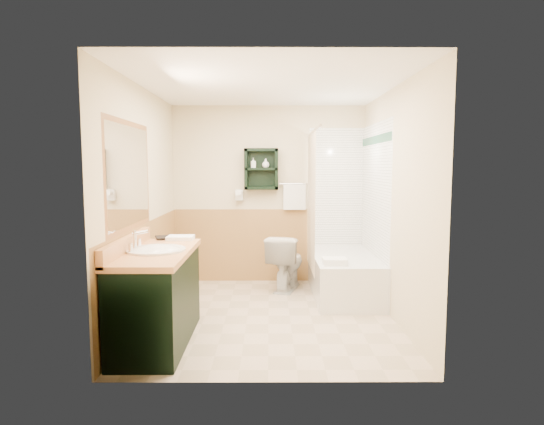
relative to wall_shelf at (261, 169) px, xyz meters
The scene contains 25 objects.
floor 2.09m from the wall_shelf, 85.93° to the right, with size 3.00×3.00×0.00m, color #C0A88C.
back_wall 0.38m from the wall_shelf, 48.99° to the left, with size 2.60×0.04×2.40m, color #F1E8BD.
left_wall 1.89m from the wall_shelf, 130.97° to the right, with size 0.04×3.00×2.40m, color #F1E8BD.
right_wall 2.03m from the wall_shelf, 44.70° to the right, with size 0.04×3.00×2.40m, color #F1E8BD.
ceiling 1.66m from the wall_shelf, 85.93° to the right, with size 2.60×3.00×0.04m, color white.
wainscot_left 2.12m from the wall_shelf, 130.14° to the right, with size 2.98×2.98×1.00m, color tan, non-canonical shape.
wainscot_back 1.06m from the wall_shelf, 38.66° to the left, with size 2.58×2.58×1.00m, color tan, non-canonical shape.
mirror_frame 2.28m from the wall_shelf, 120.90° to the right, with size 1.30×1.30×1.00m, color brown, non-canonical shape.
mirror_glass 2.28m from the wall_shelf, 120.79° to the right, with size 1.20×1.20×0.90m, color white, non-canonical shape.
tile_right 1.61m from the wall_shelf, 25.39° to the right, with size 1.50×1.50×2.10m, color white, non-canonical shape.
tile_back 1.23m from the wall_shelf, ahead, with size 0.95×0.95×2.10m, color white, non-canonical shape.
tile_accent 1.56m from the wall_shelf, 25.55° to the right, with size 1.50×1.50×0.10m, color #14492F, non-canonical shape.
wall_shelf is the anchor object (origin of this frame).
hair_dryer 0.46m from the wall_shelf, behind, with size 0.10×0.24×0.18m, color silver, non-canonical shape.
towel_bar 0.49m from the wall_shelf, ahead, with size 0.40×0.06×0.40m, color white, non-canonical shape.
curtain_rod 1.01m from the wall_shelf, 46.11° to the right, with size 0.03×0.03×1.60m, color silver.
shower_curtain 0.89m from the wall_shelf, 37.30° to the right, with size 1.05×1.05×1.70m, color beige, non-canonical shape.
vanity 2.58m from the wall_shelf, 112.69° to the right, with size 0.59×1.33×0.84m, color black.
bathtub 1.78m from the wall_shelf, 32.16° to the right, with size 0.76×1.50×0.50m, color silver.
toilet 1.29m from the wall_shelf, 46.64° to the right, with size 0.40×0.71×0.70m, color silver.
counter_towel 1.87m from the wall_shelf, 117.25° to the right, with size 0.26×0.21×0.04m, color white.
vanity_book 1.92m from the wall_shelf, 125.36° to the right, with size 0.17×0.02×0.23m, color black.
tub_towel 1.75m from the wall_shelf, 54.47° to the right, with size 0.26×0.22×0.07m, color white.
soap_bottle_a 0.12m from the wall_shelf, behind, with size 0.06×0.13×0.06m, color silver.
soap_bottle_b 0.09m from the wall_shelf, ahead, with size 0.10×0.12×0.10m, color silver.
Camera 1 is at (0.01, -4.71, 1.59)m, focal length 30.00 mm.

